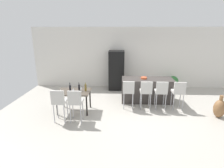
{
  "coord_description": "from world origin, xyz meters",
  "views": [
    {
      "loc": [
        -0.75,
        -6.12,
        2.73
      ],
      "look_at": [
        -1.04,
        0.14,
        0.85
      ],
      "focal_mm": 28.61,
      "sensor_mm": 36.0,
      "label": 1
    }
  ],
  "objects_px": {
    "wine_glass_near": "(81,88)",
    "floor_vase": "(219,108)",
    "wine_bottle_right": "(79,87)",
    "refrigerator": "(116,70)",
    "wine_glass_left": "(73,89)",
    "dining_chair_far": "(76,101)",
    "wine_bottle_corner": "(86,88)",
    "potted_plant": "(173,82)",
    "bar_chair_far": "(179,91)",
    "dining_chair_near": "(59,101)",
    "bar_chair_left": "(129,90)",
    "bar_chair_middle": "(146,91)",
    "wine_bottle_far": "(70,88)",
    "dining_table": "(74,93)",
    "kitchen_island": "(147,90)",
    "wine_glass_middle": "(60,90)",
    "bar_chair_right": "(161,91)",
    "fruit_bowl": "(144,78)"
  },
  "relations": [
    {
      "from": "kitchen_island",
      "to": "dining_table",
      "type": "xyz_separation_m",
      "value": [
        -2.66,
        -1.1,
        0.2
      ]
    },
    {
      "from": "bar_chair_far",
      "to": "fruit_bowl",
      "type": "xyz_separation_m",
      "value": [
        -1.13,
        0.77,
        0.26
      ]
    },
    {
      "from": "wine_glass_near",
      "to": "floor_vase",
      "type": "relative_size",
      "value": 0.23
    },
    {
      "from": "wine_bottle_corner",
      "to": "potted_plant",
      "type": "distance_m",
      "value": 4.5
    },
    {
      "from": "wine_bottle_right",
      "to": "dining_table",
      "type": "bearing_deg",
      "value": -147.95
    },
    {
      "from": "refrigerator",
      "to": "dining_chair_near",
      "type": "bearing_deg",
      "value": -116.4
    },
    {
      "from": "bar_chair_left",
      "to": "kitchen_island",
      "type": "bearing_deg",
      "value": 45.89
    },
    {
      "from": "dining_chair_near",
      "to": "dining_chair_far",
      "type": "bearing_deg",
      "value": 0.0
    },
    {
      "from": "wine_glass_left",
      "to": "wine_glass_middle",
      "type": "distance_m",
      "value": 0.41
    },
    {
      "from": "wine_glass_left",
      "to": "wine_glass_middle",
      "type": "relative_size",
      "value": 1.0
    },
    {
      "from": "dining_table",
      "to": "dining_chair_far",
      "type": "relative_size",
      "value": 1.06
    },
    {
      "from": "dining_chair_near",
      "to": "dining_chair_far",
      "type": "xyz_separation_m",
      "value": [
        0.5,
        0.0,
        0.0
      ]
    },
    {
      "from": "kitchen_island",
      "to": "dining_chair_near",
      "type": "xyz_separation_m",
      "value": [
        -2.91,
        -1.86,
        0.24
      ]
    },
    {
      "from": "wine_bottle_corner",
      "to": "wine_bottle_far",
      "type": "bearing_deg",
      "value": -163.31
    },
    {
      "from": "kitchen_island",
      "to": "wine_glass_middle",
      "type": "bearing_deg",
      "value": -155.08
    },
    {
      "from": "wine_bottle_corner",
      "to": "wine_glass_middle",
      "type": "relative_size",
      "value": 1.7
    },
    {
      "from": "kitchen_island",
      "to": "dining_table",
      "type": "bearing_deg",
      "value": -157.47
    },
    {
      "from": "dining_table",
      "to": "dining_chair_near",
      "type": "distance_m",
      "value": 0.8
    },
    {
      "from": "bar_chair_left",
      "to": "dining_chair_far",
      "type": "xyz_separation_m",
      "value": [
        -1.64,
        -1.07,
        0.0
      ]
    },
    {
      "from": "floor_vase",
      "to": "dining_table",
      "type": "bearing_deg",
      "value": 177.19
    },
    {
      "from": "dining_chair_near",
      "to": "wine_glass_middle",
      "type": "xyz_separation_m",
      "value": [
        -0.1,
        0.46,
        0.17
      ]
    },
    {
      "from": "dining_table",
      "to": "bar_chair_middle",
      "type": "bearing_deg",
      "value": 7.04
    },
    {
      "from": "bar_chair_right",
      "to": "wine_glass_near",
      "type": "relative_size",
      "value": 6.03
    },
    {
      "from": "wine_glass_near",
      "to": "floor_vase",
      "type": "xyz_separation_m",
      "value": [
        4.55,
        -0.23,
        -0.55
      ]
    },
    {
      "from": "bar_chair_left",
      "to": "bar_chair_middle",
      "type": "height_order",
      "value": "same"
    },
    {
      "from": "kitchen_island",
      "to": "bar_chair_far",
      "type": "distance_m",
      "value": 1.28
    },
    {
      "from": "dining_table",
      "to": "refrigerator",
      "type": "relative_size",
      "value": 0.61
    },
    {
      "from": "refrigerator",
      "to": "potted_plant",
      "type": "xyz_separation_m",
      "value": [
        2.7,
        -0.01,
        -0.52
      ]
    },
    {
      "from": "dining_chair_far",
      "to": "bar_chair_left",
      "type": "bearing_deg",
      "value": 33.11
    },
    {
      "from": "dining_table",
      "to": "wine_glass_near",
      "type": "distance_m",
      "value": 0.34
    },
    {
      "from": "bar_chair_far",
      "to": "potted_plant",
      "type": "height_order",
      "value": "bar_chair_far"
    },
    {
      "from": "bar_chair_far",
      "to": "potted_plant",
      "type": "xyz_separation_m",
      "value": [
        0.47,
        2.26,
        -0.3
      ]
    },
    {
      "from": "dining_table",
      "to": "fruit_bowl",
      "type": "distance_m",
      "value": 2.75
    },
    {
      "from": "wine_glass_left",
      "to": "potted_plant",
      "type": "xyz_separation_m",
      "value": [
        4.07,
        2.75,
        -0.47
      ]
    },
    {
      "from": "wine_glass_left",
      "to": "floor_vase",
      "type": "xyz_separation_m",
      "value": [
        4.78,
        -0.06,
        -0.55
      ]
    },
    {
      "from": "dining_table",
      "to": "dining_chair_far",
      "type": "bearing_deg",
      "value": -71.67
    },
    {
      "from": "wine_bottle_far",
      "to": "refrigerator",
      "type": "relative_size",
      "value": 0.18
    },
    {
      "from": "wine_bottle_far",
      "to": "wine_glass_near",
      "type": "relative_size",
      "value": 1.9
    },
    {
      "from": "wine_bottle_right",
      "to": "refrigerator",
      "type": "relative_size",
      "value": 0.15
    },
    {
      "from": "bar_chair_far",
      "to": "wine_glass_near",
      "type": "relative_size",
      "value": 6.03
    },
    {
      "from": "dining_chair_near",
      "to": "wine_glass_near",
      "type": "distance_m",
      "value": 0.93
    },
    {
      "from": "wine_glass_left",
      "to": "dining_chair_far",
      "type": "bearing_deg",
      "value": -70.24
    },
    {
      "from": "wine_glass_left",
      "to": "bar_chair_left",
      "type": "bearing_deg",
      "value": 14.66
    },
    {
      "from": "bar_chair_far",
      "to": "dining_chair_near",
      "type": "relative_size",
      "value": 1.0
    },
    {
      "from": "bar_chair_right",
      "to": "refrigerator",
      "type": "distance_m",
      "value": 2.81
    },
    {
      "from": "bar_chair_far",
      "to": "refrigerator",
      "type": "bearing_deg",
      "value": 134.48
    },
    {
      "from": "kitchen_island",
      "to": "wine_bottle_far",
      "type": "distance_m",
      "value": 3.02
    },
    {
      "from": "refrigerator",
      "to": "wine_bottle_corner",
      "type": "bearing_deg",
      "value": -111.53
    },
    {
      "from": "bar_chair_right",
      "to": "kitchen_island",
      "type": "bearing_deg",
      "value": 115.37
    },
    {
      "from": "dining_table",
      "to": "potted_plant",
      "type": "xyz_separation_m",
      "value": [
        4.11,
        2.57,
        -0.26
      ]
    }
  ]
}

